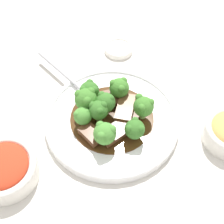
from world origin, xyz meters
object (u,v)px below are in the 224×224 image
Objects in this scene: beef_strip_1 at (118,130)px; side_bowl_kimchi at (4,169)px; broccoli_floret_6 at (119,88)px; broccoli_floret_7 at (135,129)px; beef_strip_2 at (125,108)px; broccoli_floret_1 at (82,114)px; sauce_dish at (119,49)px; broccoli_floret_3 at (98,109)px; broccoli_floret_2 at (105,102)px; broccoli_floret_0 at (86,99)px; beef_strip_0 at (107,99)px; broccoli_floret_4 at (89,91)px; broccoli_floret_8 at (105,133)px; broccoli_floret_5 at (144,106)px; serving_spoon at (84,91)px; beef_strip_3 at (91,134)px; main_plate at (112,120)px.

beef_strip_1 is 0.21m from side_bowl_kimchi.
broccoli_floret_6 is 0.10m from broccoli_floret_7.
beef_strip_2 is 1.80× the size of broccoli_floret_1.
sauce_dish is (-0.25, 0.28, -0.02)m from side_bowl_kimchi.
broccoli_floret_3 is 0.08m from broccoli_floret_7.
broccoli_floret_3 is (0.01, -0.02, -0.00)m from broccoli_floret_2.
broccoli_floret_0 reaches higher than sauce_dish.
beef_strip_0 is 0.69× the size of beef_strip_1.
broccoli_floret_6 is 0.25m from side_bowl_kimchi.
sauce_dish is (-0.14, 0.10, -0.04)m from broccoli_floret_4.
broccoli_floret_7 is (0.05, 0.05, -0.01)m from broccoli_floret_3.
broccoli_floret_8 is at bearing -2.03° from broccoli_floret_3.
broccoli_floret_2 is 1.04× the size of broccoli_floret_3.
beef_strip_1 is at bearing -69.31° from broccoli_floret_5.
beef_strip_0 is 1.08× the size of broccoli_floret_2.
broccoli_floret_2 is at bearing -19.61° from beef_strip_0.
broccoli_floret_0 reaches higher than beef_strip_1.
beef_strip_1 is at bearing 34.95° from broccoli_floret_3.
serving_spoon is (-0.09, -0.09, -0.02)m from broccoli_floret_5.
serving_spoon is at bearing 174.22° from broccoli_floret_0.
broccoli_floret_2 is (-0.01, 0.05, 0.01)m from broccoli_floret_1.
side_bowl_kimchi is (0.04, -0.26, -0.03)m from broccoli_floret_5.
broccoli_floret_1 is 0.84× the size of broccoli_floret_8.
beef_strip_2 is 0.09m from beef_strip_3.
beef_strip_2 is at bearing 105.59° from side_bowl_kimchi.
broccoli_floret_8 is 0.13m from serving_spoon.
beef_strip_1 is at bearing 96.06° from side_bowl_kimchi.
broccoli_floret_8 is at bearing -67.07° from broccoli_floret_5.
beef_strip_0 reaches higher than sauce_dish.
broccoli_floret_4 is at bearing 153.89° from broccoli_floret_0.
broccoli_floret_2 is at bearing 124.71° from broccoli_floret_3.
serving_spoon is at bearing -170.36° from broccoli_floret_3.
broccoli_floret_3 is at bearing -34.23° from beef_strip_0.
beef_strip_2 is at bearing 96.31° from broccoli_floret_3.
beef_strip_1 is at bearing 54.28° from broccoli_floret_1.
serving_spoon is 2.88× the size of sauce_dish.
sauce_dish is (-0.19, 0.07, -0.00)m from main_plate.
main_plate is 0.07m from broccoli_floret_7.
serving_spoon is (-0.05, 0.00, -0.03)m from broccoli_floret_0.
broccoli_floret_8 is (0.06, -0.06, 0.02)m from beef_strip_2.
broccoli_floret_6 is (-0.03, 0.04, -0.00)m from broccoli_floret_2.
beef_strip_0 is 1.15× the size of broccoli_floret_8.
beef_strip_2 is 1.49× the size of broccoli_floret_3.
broccoli_floret_3 is (-0.04, -0.03, 0.03)m from beef_strip_1.
beef_strip_2 is 0.08m from broccoli_floret_0.
broccoli_floret_1 is 0.59× the size of sauce_dish.
broccoli_floret_5 is 0.07m from broccoli_floret_6.
broccoli_floret_6 is at bearing 161.75° from beef_strip_1.
broccoli_floret_1 is at bearing -27.29° from broccoli_floret_4.
broccoli_floret_8 reaches higher than serving_spoon.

